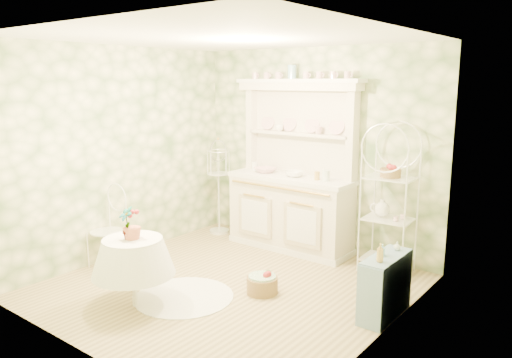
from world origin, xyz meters
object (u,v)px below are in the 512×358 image
Objects in this scene: bakers_rack at (389,195)px; round_table at (134,277)px; side_shelf at (385,287)px; birdcage_stand at (219,186)px; cafe_chair at (107,233)px; kitchen_dresser at (291,166)px; floor_basket at (262,283)px.

bakers_rack reaches higher than round_table.
side_shelf is (0.46, -1.11, -0.64)m from bakers_rack.
round_table is 0.43× the size of birdcage_stand.
birdcage_stand reaches higher than cafe_chair.
kitchen_dresser is at bearing 53.41° from cafe_chair.
kitchen_dresser reaches higher than round_table.
round_table is 1.25m from cafe_chair.
round_table reaches higher than side_shelf.
bakers_rack reaches higher than birdcage_stand.
birdcage_stand is at bearing -176.88° from kitchen_dresser.
bakers_rack is 5.17× the size of floor_basket.
kitchen_dresser is 6.31× the size of floor_basket.
birdcage_stand is 2.37m from floor_basket.
cafe_chair is 0.61× the size of birdcage_stand.
floor_basket is (0.60, -1.43, -1.03)m from kitchen_dresser.
round_table is (-1.64, -2.47, -0.63)m from bakers_rack.
round_table reaches higher than floor_basket.
cafe_chair is at bearing -164.76° from floor_basket.
bakers_rack reaches higher than floor_basket.
side_shelf is 3.35m from cafe_chair.
kitchen_dresser is 1.22× the size of bakers_rack.
side_shelf is 1.13× the size of round_table.
bakers_rack reaches higher than side_shelf.
birdcage_stand is (-1.24, -0.07, -0.43)m from kitchen_dresser.
floor_basket is (0.84, 1.04, -0.19)m from round_table.
birdcage_stand is at bearing 112.64° from round_table.
side_shelf is (1.87, -1.12, -0.85)m from kitchen_dresser.
cafe_chair is at bearing -124.94° from kitchen_dresser.
round_table is (-2.11, -1.35, 0.01)m from side_shelf.
side_shelf is at bearing 13.03° from cafe_chair.
kitchen_dresser is 3.75× the size of round_table.
kitchen_dresser is 2.50m from cafe_chair.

